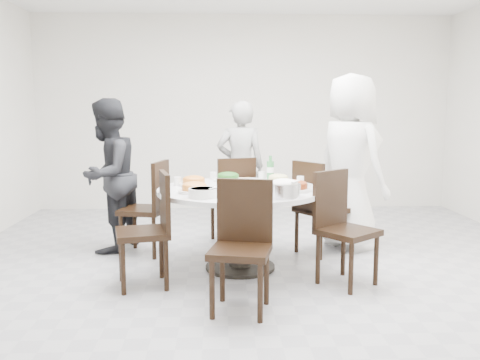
{
  "coord_description": "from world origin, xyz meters",
  "views": [
    {
      "loc": [
        -0.4,
        -4.45,
        1.47
      ],
      "look_at": [
        -0.19,
        0.14,
        0.82
      ],
      "focal_mm": 38.0,
      "sensor_mm": 36.0,
      "label": 1
    }
  ],
  "objects_px": {
    "rice_bowl": "(284,190)",
    "diner_right": "(350,162)",
    "beverage_bottle": "(270,168)",
    "chair_sw": "(142,230)",
    "chair_se": "(348,229)",
    "diner_left": "(108,176)",
    "chair_s": "(240,248)",
    "dining_table": "(240,229)",
    "soup_bowl": "(203,193)",
    "chair_n": "(231,199)",
    "chair_ne": "(321,207)",
    "diner_middle": "(241,167)",
    "chair_nw": "(143,208)"
  },
  "relations": [
    {
      "from": "chair_se",
      "to": "diner_left",
      "type": "xyz_separation_m",
      "value": [
        -2.21,
        1.14,
        0.31
      ]
    },
    {
      "from": "dining_table",
      "to": "rice_bowl",
      "type": "distance_m",
      "value": 0.73
    },
    {
      "from": "rice_bowl",
      "to": "soup_bowl",
      "type": "xyz_separation_m",
      "value": [
        -0.66,
        0.04,
        -0.02
      ]
    },
    {
      "from": "chair_n",
      "to": "chair_nw",
      "type": "height_order",
      "value": "same"
    },
    {
      "from": "chair_s",
      "to": "chair_se",
      "type": "height_order",
      "value": "same"
    },
    {
      "from": "chair_s",
      "to": "chair_se",
      "type": "bearing_deg",
      "value": 43.09
    },
    {
      "from": "chair_n",
      "to": "rice_bowl",
      "type": "distance_m",
      "value": 1.54
    },
    {
      "from": "chair_sw",
      "to": "beverage_bottle",
      "type": "relative_size",
      "value": 3.78
    },
    {
      "from": "chair_n",
      "to": "rice_bowl",
      "type": "relative_size",
      "value": 3.57
    },
    {
      "from": "chair_n",
      "to": "rice_bowl",
      "type": "xyz_separation_m",
      "value": [
        0.39,
        -1.45,
        0.33
      ]
    },
    {
      "from": "diner_left",
      "to": "chair_s",
      "type": "bearing_deg",
      "value": 54.45
    },
    {
      "from": "diner_right",
      "to": "diner_left",
      "type": "xyz_separation_m",
      "value": [
        -2.52,
        -0.01,
        -0.13
      ]
    },
    {
      "from": "rice_bowl",
      "to": "beverage_bottle",
      "type": "height_order",
      "value": "beverage_bottle"
    },
    {
      "from": "chair_se",
      "to": "chair_ne",
      "type": "bearing_deg",
      "value": 53.81
    },
    {
      "from": "chair_n",
      "to": "diner_left",
      "type": "distance_m",
      "value": 1.35
    },
    {
      "from": "chair_s",
      "to": "dining_table",
      "type": "bearing_deg",
      "value": 100.2
    },
    {
      "from": "chair_ne",
      "to": "diner_left",
      "type": "relative_size",
      "value": 0.6
    },
    {
      "from": "chair_s",
      "to": "diner_right",
      "type": "bearing_deg",
      "value": 66.84
    },
    {
      "from": "diner_right",
      "to": "diner_middle",
      "type": "distance_m",
      "value": 1.37
    },
    {
      "from": "chair_n",
      "to": "chair_s",
      "type": "xyz_separation_m",
      "value": [
        0.01,
        -1.97,
        0.0
      ]
    },
    {
      "from": "chair_ne",
      "to": "chair_sw",
      "type": "distance_m",
      "value": 1.89
    },
    {
      "from": "chair_sw",
      "to": "soup_bowl",
      "type": "relative_size",
      "value": 3.97
    },
    {
      "from": "chair_n",
      "to": "chair_ne",
      "type": "bearing_deg",
      "value": 134.59
    },
    {
      "from": "diner_right",
      "to": "diner_middle",
      "type": "bearing_deg",
      "value": 26.12
    },
    {
      "from": "chair_s",
      "to": "diner_left",
      "type": "distance_m",
      "value": 2.14
    },
    {
      "from": "chair_sw",
      "to": "diner_right",
      "type": "bearing_deg",
      "value": 106.25
    },
    {
      "from": "dining_table",
      "to": "soup_bowl",
      "type": "distance_m",
      "value": 0.69
    },
    {
      "from": "dining_table",
      "to": "diner_right",
      "type": "xyz_separation_m",
      "value": [
        1.18,
        0.69,
        0.54
      ]
    },
    {
      "from": "chair_sw",
      "to": "diner_middle",
      "type": "xyz_separation_m",
      "value": [
        0.9,
        1.91,
        0.3
      ]
    },
    {
      "from": "chair_ne",
      "to": "diner_middle",
      "type": "distance_m",
      "value": 1.3
    },
    {
      "from": "chair_n",
      "to": "chair_s",
      "type": "bearing_deg",
      "value": 73.92
    },
    {
      "from": "dining_table",
      "to": "diner_right",
      "type": "height_order",
      "value": "diner_right"
    },
    {
      "from": "chair_ne",
      "to": "beverage_bottle",
      "type": "distance_m",
      "value": 0.65
    },
    {
      "from": "chair_nw",
      "to": "chair_sw",
      "type": "height_order",
      "value": "same"
    },
    {
      "from": "chair_nw",
      "to": "diner_middle",
      "type": "height_order",
      "value": "diner_middle"
    },
    {
      "from": "chair_ne",
      "to": "chair_sw",
      "type": "xyz_separation_m",
      "value": [
        -1.67,
        -0.9,
        0.0
      ]
    },
    {
      "from": "chair_s",
      "to": "chair_se",
      "type": "relative_size",
      "value": 1.0
    },
    {
      "from": "diner_right",
      "to": "diner_middle",
      "type": "height_order",
      "value": "diner_right"
    },
    {
      "from": "diner_left",
      "to": "soup_bowl",
      "type": "distance_m",
      "value": 1.51
    },
    {
      "from": "chair_ne",
      "to": "diner_middle",
      "type": "xyz_separation_m",
      "value": [
        -0.77,
        1.01,
        0.3
      ]
    },
    {
      "from": "rice_bowl",
      "to": "diner_right",
      "type": "bearing_deg",
      "value": 54.11
    },
    {
      "from": "chair_ne",
      "to": "rice_bowl",
      "type": "bearing_deg",
      "value": 117.81
    },
    {
      "from": "dining_table",
      "to": "diner_middle",
      "type": "distance_m",
      "value": 1.53
    },
    {
      "from": "soup_bowl",
      "to": "chair_ne",
      "type": "bearing_deg",
      "value": 38.17
    },
    {
      "from": "chair_nw",
      "to": "diner_middle",
      "type": "relative_size",
      "value": 0.61
    },
    {
      "from": "chair_n",
      "to": "chair_sw",
      "type": "relative_size",
      "value": 1.0
    },
    {
      "from": "rice_bowl",
      "to": "chair_s",
      "type": "bearing_deg",
      "value": -126.07
    },
    {
      "from": "chair_sw",
      "to": "chair_s",
      "type": "height_order",
      "value": "same"
    },
    {
      "from": "diner_left",
      "to": "chair_se",
      "type": "bearing_deg",
      "value": 79.62
    },
    {
      "from": "chair_se",
      "to": "rice_bowl",
      "type": "relative_size",
      "value": 3.57
    }
  ]
}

